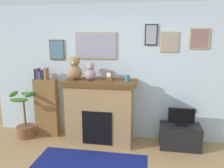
{
  "coord_description": "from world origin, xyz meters",
  "views": [
    {
      "loc": [
        0.59,
        -2.25,
        2.01
      ],
      "look_at": [
        -0.06,
        1.65,
        1.15
      ],
      "focal_mm": 35.41,
      "sensor_mm": 36.0,
      "label": 1
    }
  ],
  "objects_px": {
    "tv_stand": "(180,136)",
    "teddy_bear_cream": "(75,69)",
    "television": "(181,117)",
    "teddy_bear_tan": "(90,72)",
    "candle_jar": "(127,78)",
    "potted_plant": "(25,122)",
    "bookshelf": "(46,106)",
    "mantel_clock": "(109,76)",
    "fireplace": "(100,111)"
  },
  "relations": [
    {
      "from": "mantel_clock",
      "to": "teddy_bear_tan",
      "type": "relative_size",
      "value": 0.52
    },
    {
      "from": "potted_plant",
      "to": "tv_stand",
      "type": "distance_m",
      "value": 3.03
    },
    {
      "from": "teddy_bear_cream",
      "to": "teddy_bear_tan",
      "type": "xyz_separation_m",
      "value": [
        0.3,
        0.0,
        -0.05
      ]
    },
    {
      "from": "candle_jar",
      "to": "teddy_bear_tan",
      "type": "bearing_deg",
      "value": -179.96
    },
    {
      "from": "candle_jar",
      "to": "bookshelf",
      "type": "bearing_deg",
      "value": 176.11
    },
    {
      "from": "teddy_bear_cream",
      "to": "teddy_bear_tan",
      "type": "distance_m",
      "value": 0.3
    },
    {
      "from": "potted_plant",
      "to": "candle_jar",
      "type": "height_order",
      "value": "candle_jar"
    },
    {
      "from": "television",
      "to": "candle_jar",
      "type": "relative_size",
      "value": 4.13
    },
    {
      "from": "tv_stand",
      "to": "teddy_bear_cream",
      "type": "xyz_separation_m",
      "value": [
        -1.96,
        -0.01,
        1.19
      ]
    },
    {
      "from": "bookshelf",
      "to": "television",
      "type": "bearing_deg",
      "value": -2.21
    },
    {
      "from": "tv_stand",
      "to": "teddy_bear_tan",
      "type": "height_order",
      "value": "teddy_bear_tan"
    },
    {
      "from": "tv_stand",
      "to": "candle_jar",
      "type": "relative_size",
      "value": 6.28
    },
    {
      "from": "fireplace",
      "to": "teddy_bear_cream",
      "type": "xyz_separation_m",
      "value": [
        -0.47,
        -0.02,
        0.8
      ]
    },
    {
      "from": "tv_stand",
      "to": "television",
      "type": "distance_m",
      "value": 0.37
    },
    {
      "from": "candle_jar",
      "to": "teddy_bear_cream",
      "type": "relative_size",
      "value": 0.26
    },
    {
      "from": "bookshelf",
      "to": "television",
      "type": "relative_size",
      "value": 2.98
    },
    {
      "from": "television",
      "to": "mantel_clock",
      "type": "distance_m",
      "value": 1.5
    },
    {
      "from": "potted_plant",
      "to": "candle_jar",
      "type": "xyz_separation_m",
      "value": [
        2.05,
        0.05,
        0.94
      ]
    },
    {
      "from": "candle_jar",
      "to": "fireplace",
      "type": "bearing_deg",
      "value": 178.0
    },
    {
      "from": "candle_jar",
      "to": "television",
      "type": "bearing_deg",
      "value": 0.61
    },
    {
      "from": "candle_jar",
      "to": "teddy_bear_tan",
      "type": "relative_size",
      "value": 0.34
    },
    {
      "from": "television",
      "to": "teddy_bear_cream",
      "type": "relative_size",
      "value": 1.08
    },
    {
      "from": "teddy_bear_cream",
      "to": "teddy_bear_tan",
      "type": "height_order",
      "value": "teddy_bear_cream"
    },
    {
      "from": "tv_stand",
      "to": "mantel_clock",
      "type": "bearing_deg",
      "value": -179.43
    },
    {
      "from": "bookshelf",
      "to": "fireplace",
      "type": "bearing_deg",
      "value": -4.73
    },
    {
      "from": "teddy_bear_tan",
      "to": "fireplace",
      "type": "bearing_deg",
      "value": 5.82
    },
    {
      "from": "fireplace",
      "to": "television",
      "type": "bearing_deg",
      "value": -0.28
    },
    {
      "from": "bookshelf",
      "to": "teddy_bear_tan",
      "type": "bearing_deg",
      "value": -6.66
    },
    {
      "from": "candle_jar",
      "to": "teddy_bear_cream",
      "type": "distance_m",
      "value": 0.99
    },
    {
      "from": "candle_jar",
      "to": "potted_plant",
      "type": "bearing_deg",
      "value": -178.67
    },
    {
      "from": "mantel_clock",
      "to": "teddy_bear_tan",
      "type": "height_order",
      "value": "teddy_bear_tan"
    },
    {
      "from": "bookshelf",
      "to": "tv_stand",
      "type": "xyz_separation_m",
      "value": [
        2.62,
        -0.1,
        -0.42
      ]
    },
    {
      "from": "television",
      "to": "teddy_bear_tan",
      "type": "xyz_separation_m",
      "value": [
        -1.66,
        -0.01,
        0.78
      ]
    },
    {
      "from": "fireplace",
      "to": "mantel_clock",
      "type": "height_order",
      "value": "mantel_clock"
    },
    {
      "from": "teddy_bear_cream",
      "to": "tv_stand",
      "type": "bearing_deg",
      "value": 0.36
    },
    {
      "from": "fireplace",
      "to": "tv_stand",
      "type": "xyz_separation_m",
      "value": [
        1.48,
        -0.01,
        -0.4
      ]
    },
    {
      "from": "mantel_clock",
      "to": "teddy_bear_tan",
      "type": "xyz_separation_m",
      "value": [
        -0.35,
        0.0,
        0.06
      ]
    },
    {
      "from": "bookshelf",
      "to": "mantel_clock",
      "type": "bearing_deg",
      "value": -4.93
    },
    {
      "from": "bookshelf",
      "to": "television",
      "type": "distance_m",
      "value": 2.62
    },
    {
      "from": "mantel_clock",
      "to": "teddy_bear_cream",
      "type": "xyz_separation_m",
      "value": [
        -0.65,
        0.0,
        0.11
      ]
    },
    {
      "from": "bookshelf",
      "to": "teddy_bear_tan",
      "type": "xyz_separation_m",
      "value": [
        0.96,
        -0.11,
        0.73
      ]
    },
    {
      "from": "teddy_bear_tan",
      "to": "candle_jar",
      "type": "bearing_deg",
      "value": 0.04
    },
    {
      "from": "television",
      "to": "candle_jar",
      "type": "xyz_separation_m",
      "value": [
        -0.98,
        -0.01,
        0.69
      ]
    },
    {
      "from": "potted_plant",
      "to": "television",
      "type": "distance_m",
      "value": 3.03
    },
    {
      "from": "television",
      "to": "potted_plant",
      "type": "bearing_deg",
      "value": -178.9
    },
    {
      "from": "bookshelf",
      "to": "television",
      "type": "height_order",
      "value": "bookshelf"
    },
    {
      "from": "potted_plant",
      "to": "mantel_clock",
      "type": "bearing_deg",
      "value": 1.55
    },
    {
      "from": "mantel_clock",
      "to": "teddy_bear_cream",
      "type": "bearing_deg",
      "value": 179.93
    },
    {
      "from": "teddy_bear_cream",
      "to": "potted_plant",
      "type": "bearing_deg",
      "value": -177.47
    },
    {
      "from": "potted_plant",
      "to": "teddy_bear_tan",
      "type": "xyz_separation_m",
      "value": [
        1.36,
        0.05,
        1.04
      ]
    }
  ]
}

